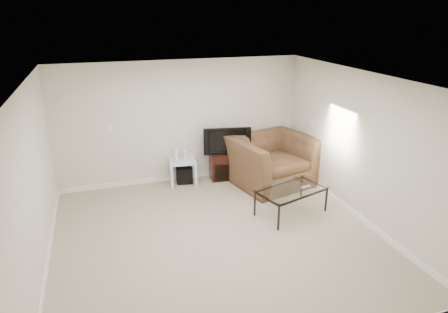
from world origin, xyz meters
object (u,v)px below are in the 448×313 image
object	(u,v)px
side_table	(183,171)
coffee_table	(291,201)
tv_stand	(226,165)
subwoofer	(184,174)
recliner	(272,153)
television	(227,140)

from	to	relation	value
side_table	coffee_table	size ratio (longest dim) A/B	0.44
tv_stand	subwoofer	size ratio (longest dim) A/B	2.12
tv_stand	recliner	bearing A→B (deg)	-31.25
television	subwoofer	distance (m)	1.14
side_table	subwoofer	xyz separation A→B (m)	(0.03, 0.02, -0.08)
subwoofer	side_table	bearing A→B (deg)	-152.87
tv_stand	recliner	distance (m)	1.06
side_table	subwoofer	world-z (taller)	side_table
tv_stand	subwoofer	world-z (taller)	tv_stand
subwoofer	coffee_table	bearing A→B (deg)	-52.00
television	recliner	bearing A→B (deg)	-25.64
side_table	recliner	distance (m)	1.88
television	subwoofer	xyz separation A→B (m)	(-0.91, 0.05, -0.68)
subwoofer	coffee_table	xyz separation A→B (m)	(1.49, -1.91, 0.06)
recliner	television	bearing A→B (deg)	131.12
subwoofer	tv_stand	bearing A→B (deg)	-1.10
television	subwoofer	world-z (taller)	television
tv_stand	side_table	bearing A→B (deg)	-174.11
side_table	recliner	world-z (taller)	recliner
tv_stand	subwoofer	distance (m)	0.92
television	side_table	world-z (taller)	television
subwoofer	television	bearing A→B (deg)	-2.90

